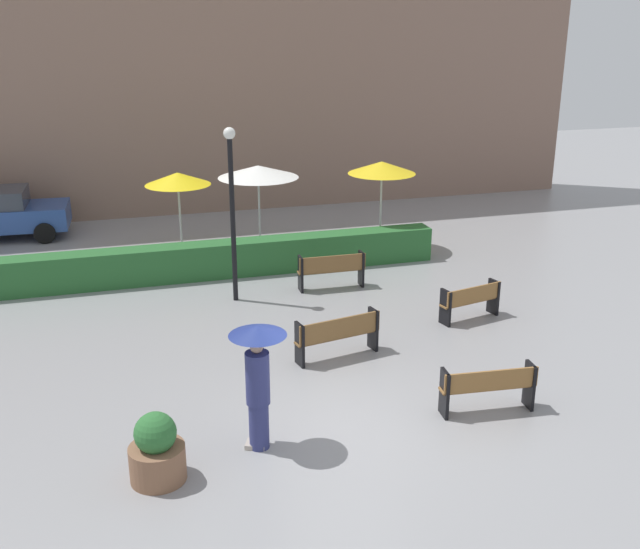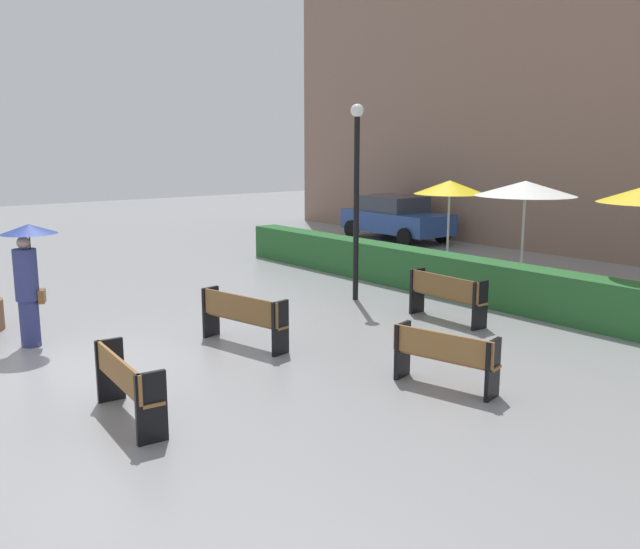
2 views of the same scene
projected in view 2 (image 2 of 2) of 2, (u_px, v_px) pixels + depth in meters
The scene contains 12 objects.
ground_plane at pixel (67, 365), 10.48m from camera, with size 60.00×60.00×0.00m, color gray.
bench_near_right at pixel (126, 381), 8.28m from camera, with size 1.71×0.51×0.85m.
bench_far_right at pixel (444, 355), 9.40m from camera, with size 1.55×0.68×0.82m.
bench_back_row at pixel (446, 294), 13.00m from camera, with size 1.73×0.41×0.91m.
bench_mid_center at pixel (242, 315), 11.41m from camera, with size 1.83×0.68×0.89m.
pedestrian_with_umbrella at pixel (28, 270), 11.25m from camera, with size 0.91×0.91×2.07m.
lamp_post at pixel (356, 183), 14.47m from camera, with size 0.28×0.28×4.20m.
patio_umbrella_yellow at pixel (450, 187), 17.66m from camera, with size 1.86×1.86×2.44m.
patio_umbrella_white at pixel (525, 189), 15.86m from camera, with size 2.35×2.35×2.52m.
hedge_strip at pixel (409, 268), 16.17m from camera, with size 12.17×0.70×0.93m, color #28602D.
building_facade at pixel (621, 53), 19.22m from camera, with size 28.00×1.20×11.82m, color #846656.
parked_car at pixel (395, 217), 24.10m from camera, with size 4.28×2.15×1.57m.
Camera 2 is at (10.26, -3.24, 3.35)m, focal length 38.05 mm.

